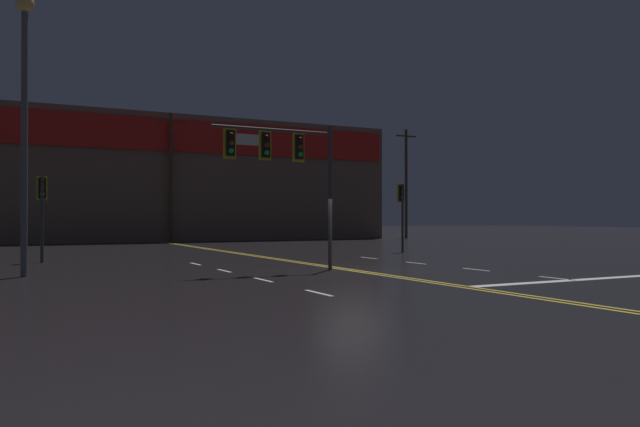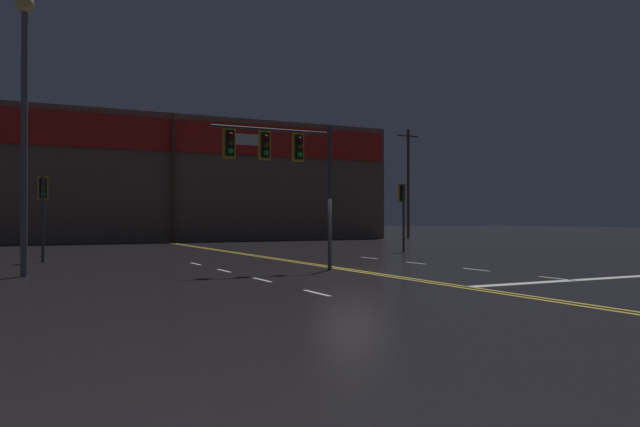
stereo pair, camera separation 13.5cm
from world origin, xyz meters
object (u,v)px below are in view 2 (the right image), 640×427
traffic_signal_median (280,156)px  traffic_signal_corner_northeast (402,202)px  traffic_signal_corner_northwest (43,199)px  streetlight_near_right (24,95)px

traffic_signal_median → traffic_signal_corner_northeast: (10.75, 8.45, -1.24)m
traffic_signal_corner_northwest → streetlight_near_right: size_ratio=0.40×
traffic_signal_corner_northwest → streetlight_near_right: (-0.86, -6.62, 3.05)m
traffic_signal_corner_northeast → streetlight_near_right: (-18.54, -6.44, 2.97)m
traffic_signal_median → streetlight_near_right: 8.23m
traffic_signal_corner_northwest → streetlight_near_right: bearing=-97.4°
traffic_signal_median → streetlight_near_right: (-7.79, 2.01, 1.73)m
traffic_signal_corner_northeast → traffic_signal_corner_northwest: (-17.69, 0.18, -0.09)m
traffic_signal_median → traffic_signal_corner_northwest: size_ratio=1.42×
streetlight_near_right → traffic_signal_corner_northeast: bearing=19.1°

